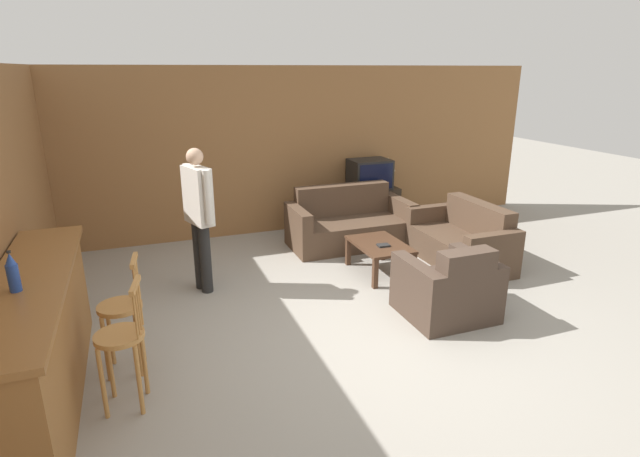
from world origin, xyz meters
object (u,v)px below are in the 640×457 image
object	(u,v)px
bar_chair_near	(122,344)
couch_far	(349,225)
loveseat_right	(462,241)
tv	(370,174)
person_by_window	(199,212)
bar_chair_mid	(123,314)
book_on_table	(383,245)
tv_unit	(368,207)
armchair_near	(448,290)
coffee_table	(380,248)
bottle	(13,273)
table_lamp	(388,165)

from	to	relation	value
bar_chair_near	couch_far	xyz separation A→B (m)	(3.17, 2.91, -0.24)
bar_chair_near	loveseat_right	bearing A→B (deg)	21.22
couch_far	tv	size ratio (longest dim) A/B	2.77
couch_far	tv	distance (m)	1.15
tv	person_by_window	distance (m)	3.39
bar_chair_mid	book_on_table	distance (m)	3.26
tv_unit	bar_chair_near	bearing A→B (deg)	-136.68
armchair_near	coffee_table	bearing A→B (deg)	95.90
bottle	person_by_window	xyz separation A→B (m)	(1.51, 1.93, -0.23)
loveseat_right	book_on_table	xyz separation A→B (m)	(-1.25, -0.07, 0.12)
bar_chair_near	person_by_window	size ratio (longest dim) A/B	0.61
armchair_near	tv_unit	size ratio (longest dim) A/B	0.93
loveseat_right	coffee_table	world-z (taller)	loveseat_right
armchair_near	loveseat_right	world-z (taller)	armchair_near
tv	table_lamp	distance (m)	0.36
tv	bottle	bearing A→B (deg)	-141.63
book_on_table	armchair_near	bearing A→B (deg)	-83.15
tv_unit	book_on_table	bearing A→B (deg)	-110.95
tv	book_on_table	size ratio (longest dim) A/B	4.12
table_lamp	bottle	bearing A→B (deg)	-143.61
tv_unit	person_by_window	xyz separation A→B (m)	(-2.97, -1.63, 0.64)
loveseat_right	book_on_table	size ratio (longest dim) A/B	9.75
couch_far	tv	xyz separation A→B (m)	(0.68, 0.72, 0.59)
loveseat_right	coffee_table	bearing A→B (deg)	178.06
armchair_near	couch_far	bearing A→B (deg)	91.13
loveseat_right	person_by_window	world-z (taller)	person_by_window
bar_chair_near	book_on_table	size ratio (longest dim) A/B	6.59
coffee_table	tv	size ratio (longest dim) A/B	1.37
armchair_near	table_lamp	distance (m)	3.45
coffee_table	bottle	xyz separation A→B (m)	(-3.72, -1.64, 0.85)
loveseat_right	person_by_window	bearing A→B (deg)	174.63
bar_chair_near	person_by_window	bearing A→B (deg)	66.50
bar_chair_mid	tv_unit	xyz separation A→B (m)	(3.84, 3.10, -0.22)
bar_chair_mid	table_lamp	size ratio (longest dim) A/B	2.09
bottle	book_on_table	xyz separation A→B (m)	(3.71, 1.53, -0.78)
coffee_table	bar_chair_near	bearing A→B (deg)	-150.84
bar_chair_near	tv	distance (m)	5.29
armchair_near	person_by_window	xyz separation A→B (m)	(-2.35, 1.61, 0.66)
bottle	bar_chair_mid	bearing A→B (deg)	35.19
bar_chair_near	loveseat_right	world-z (taller)	bar_chair_near
bottle	table_lamp	world-z (taller)	bottle
bar_chair_near	armchair_near	world-z (taller)	bar_chair_near
coffee_table	tv_unit	xyz separation A→B (m)	(0.77, 1.91, -0.02)
couch_far	person_by_window	size ratio (longest dim) A/B	1.06
couch_far	bar_chair_mid	bearing A→B (deg)	-143.04
loveseat_right	tv	size ratio (longest dim) A/B	2.37
book_on_table	table_lamp	distance (m)	2.38
bar_chair_near	couch_far	bearing A→B (deg)	42.55
table_lamp	couch_far	bearing A→B (deg)	-144.68
bar_chair_mid	bar_chair_near	bearing A→B (deg)	-90.02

